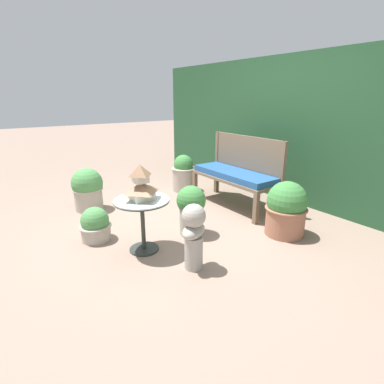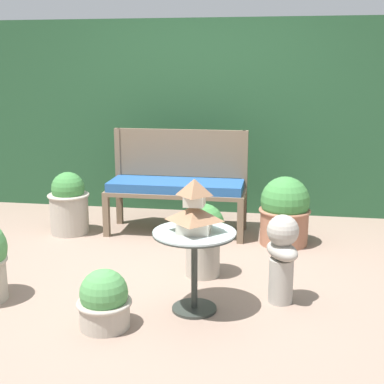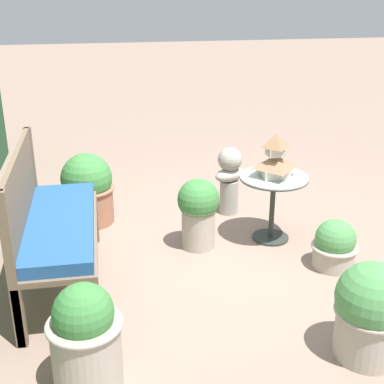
{
  "view_description": "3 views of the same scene",
  "coord_description": "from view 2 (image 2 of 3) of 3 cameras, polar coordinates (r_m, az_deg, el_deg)",
  "views": [
    {
      "loc": [
        2.96,
        -1.93,
        1.59
      ],
      "look_at": [
        0.04,
        0.13,
        0.44
      ],
      "focal_mm": 28.0,
      "sensor_mm": 36.0,
      "label": 1
    },
    {
      "loc": [
        0.84,
        -4.1,
        1.68
      ],
      "look_at": [
        0.1,
        0.44,
        0.58
      ],
      "focal_mm": 50.0,
      "sensor_mm": 36.0,
      "label": 2
    },
    {
      "loc": [
        -3.67,
        0.7,
        2.13
      ],
      "look_at": [
        -0.1,
        0.08,
        0.65
      ],
      "focal_mm": 50.0,
      "sensor_mm": 36.0,
      "label": 3
    }
  ],
  "objects": [
    {
      "name": "potted_plant_hedge_corner",
      "position": [
        5.15,
        9.85,
        -2.07
      ],
      "size": [
        0.49,
        0.49,
        0.65
      ],
      "color": "#9E664C",
      "rests_on": "ground"
    },
    {
      "name": "potted_plant_path_edge",
      "position": [
        5.55,
        -13.0,
        -1.22
      ],
      "size": [
        0.42,
        0.42,
        0.63
      ],
      "color": "#ADA393",
      "rests_on": "ground"
    },
    {
      "name": "potted_plant_bench_left",
      "position": [
        4.32,
        1.17,
        -4.76
      ],
      "size": [
        0.35,
        0.35,
        0.6
      ],
      "color": "#ADA393",
      "rests_on": "ground"
    },
    {
      "name": "patio_table",
      "position": [
        3.67,
        0.25,
        -6.12
      ],
      "size": [
        0.57,
        0.57,
        0.58
      ],
      "color": "#2D332D",
      "rests_on": "ground"
    },
    {
      "name": "bench_backrest",
      "position": [
        5.55,
        -1.25,
        3.6
      ],
      "size": [
        1.39,
        0.06,
        1.03
      ],
      "color": "brown",
      "rests_on": "ground"
    },
    {
      "name": "foliage_hedge_back",
      "position": [
        6.54,
        1.88,
        8.26
      ],
      "size": [
        6.4,
        0.92,
        2.18
      ],
      "primitive_type": "cube",
      "color": "#234C2D",
      "rests_on": "ground"
    },
    {
      "name": "garden_bench",
      "position": [
        5.37,
        -1.7,
        0.3
      ],
      "size": [
        1.39,
        0.51,
        0.54
      ],
      "color": "brown",
      "rests_on": "ground"
    },
    {
      "name": "garden_bust",
      "position": [
        3.87,
        9.58,
        -6.46
      ],
      "size": [
        0.31,
        0.37,
        0.65
      ],
      "rotation": [
        0.0,
        0.0,
        -1.06
      ],
      "color": "#A39E93",
      "rests_on": "ground"
    },
    {
      "name": "ground",
      "position": [
        4.51,
        -2.17,
        -8.43
      ],
      "size": [
        30.0,
        30.0,
        0.0
      ],
      "primitive_type": "plane",
      "color": "gray"
    },
    {
      "name": "potted_plant_table_far",
      "position": [
        3.59,
        -9.35,
        -11.41
      ],
      "size": [
        0.36,
        0.36,
        0.4
      ],
      "color": "#ADA393",
      "rests_on": "ground"
    },
    {
      "name": "pagoda_birdhouse",
      "position": [
        3.58,
        0.26,
        -1.86
      ],
      "size": [
        0.3,
        0.3,
        0.37
      ],
      "color": "beige",
      "rests_on": "patio_table"
    }
  ]
}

